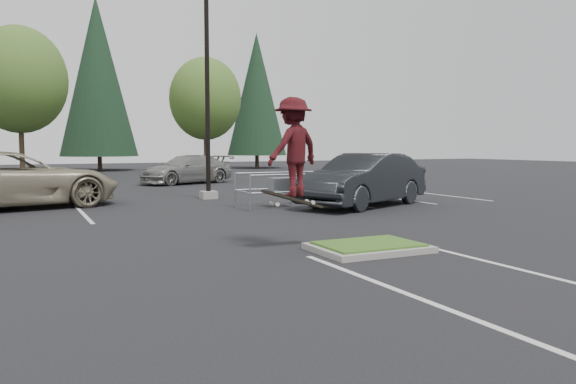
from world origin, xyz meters
name	(u,v)px	position (x,y,z in m)	size (l,w,h in m)	color
ground	(368,251)	(0.00, 0.00, 0.00)	(120.00, 120.00, 0.00)	black
grass_median	(368,247)	(0.00, 0.00, 0.08)	(2.20, 1.60, 0.16)	gray
stall_lines	(210,219)	(-1.35, 6.02, 0.00)	(22.62, 17.60, 0.01)	beige
light_pole	(207,82)	(0.50, 12.00, 4.56)	(0.70, 0.60, 10.12)	gray
decid_b	(19,83)	(-6.01, 30.53, 6.04)	(5.89, 5.89, 9.64)	#38281C
decid_c	(205,101)	(5.99, 29.83, 5.25)	(5.12, 5.12, 8.38)	#38281C
conif_b	(97,77)	(0.00, 40.50, 7.85)	(6.38, 6.38, 14.50)	#38281C
conif_c	(257,94)	(14.00, 39.50, 6.85)	(5.50, 5.50, 12.50)	#38281C
cart_corral	(287,185)	(2.02, 8.01, 0.75)	(4.26, 1.61, 1.20)	#92959A
skateboarder	(293,148)	(-1.20, 1.00, 2.05)	(1.49, 1.16, 2.28)	black
car_l_tan	(10,180)	(-6.50, 11.50, 0.95)	(3.16, 6.86, 1.91)	gray
car_r_charc	(364,180)	(4.50, 7.00, 0.91)	(1.94, 5.55, 1.83)	black
car_far_silver	(188,169)	(2.21, 21.04, 0.78)	(2.20, 5.41, 1.57)	gray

